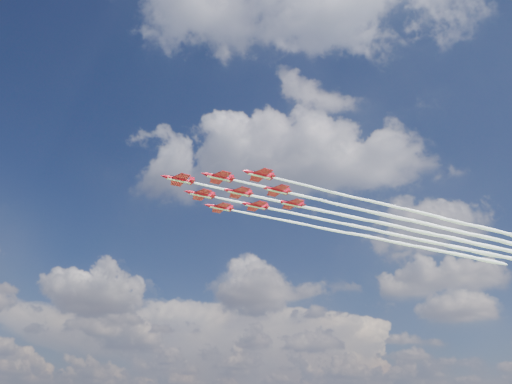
% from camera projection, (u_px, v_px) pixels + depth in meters
% --- Properties ---
extents(jet_lead, '(114.74, 97.69, 2.40)m').
position_uv_depth(jet_lead, '(383.00, 224.00, 165.53)').
color(jet_lead, red).
extents(jet_row2_port, '(114.74, 97.69, 2.40)m').
position_uv_depth(jet_row2_port, '(417.00, 222.00, 164.21)').
color(jet_row2_port, red).
extents(jet_row2_starb, '(114.74, 97.69, 2.40)m').
position_uv_depth(jet_row2_starb, '(390.00, 234.00, 174.52)').
color(jet_row2_starb, red).
extents(jet_row3_port, '(114.74, 97.69, 2.40)m').
position_uv_depth(jet_row3_port, '(452.00, 220.00, 162.88)').
color(jet_row3_port, red).
extents(jet_row3_centre, '(114.74, 97.69, 2.40)m').
position_uv_depth(jet_row3_centre, '(423.00, 232.00, 173.20)').
color(jet_row3_centre, red).
extents(jet_row3_starb, '(114.74, 97.69, 2.40)m').
position_uv_depth(jet_row3_starb, '(397.00, 243.00, 183.52)').
color(jet_row3_starb, red).
extents(jet_row4_port, '(114.74, 97.69, 2.40)m').
position_uv_depth(jet_row4_port, '(456.00, 231.00, 171.88)').
color(jet_row4_port, red).
extents(jet_row4_starb, '(114.74, 97.69, 2.40)m').
position_uv_depth(jet_row4_starb, '(428.00, 241.00, 182.19)').
color(jet_row4_starb, red).
extents(jet_tail, '(114.74, 97.69, 2.40)m').
position_uv_depth(jet_tail, '(459.00, 240.00, 180.87)').
color(jet_tail, red).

